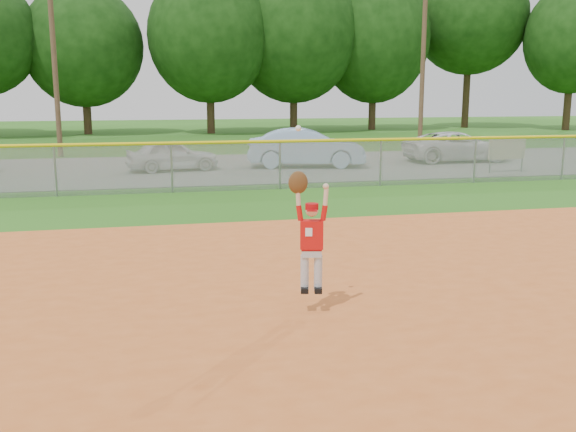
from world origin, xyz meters
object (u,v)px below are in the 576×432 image
(car_white_b, at_px, (457,147))
(ballplayer, at_px, (310,233))
(car_blue, at_px, (306,148))
(car_white_a, at_px, (172,155))
(sponsor_sign, at_px, (507,149))

(car_white_b, height_order, ballplayer, ballplayer)
(car_blue, xyz_separation_m, ballplayer, (-4.11, -16.70, 0.36))
(car_white_a, relative_size, ballplayer, 1.52)
(car_blue, relative_size, ballplayer, 2.04)
(car_blue, height_order, car_white_b, car_blue)
(car_white_a, xyz_separation_m, car_blue, (5.29, 0.09, 0.18))
(car_blue, bearing_deg, car_white_a, 102.25)
(car_white_a, height_order, car_blue, car_blue)
(car_blue, relative_size, car_white_b, 1.01)
(sponsor_sign, bearing_deg, car_white_b, 90.45)
(car_white_a, distance_m, car_white_b, 12.19)
(sponsor_sign, bearing_deg, car_blue, 154.51)
(car_white_b, bearing_deg, car_blue, 94.44)
(sponsor_sign, relative_size, ballplayer, 0.68)
(sponsor_sign, bearing_deg, ballplayer, -129.42)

